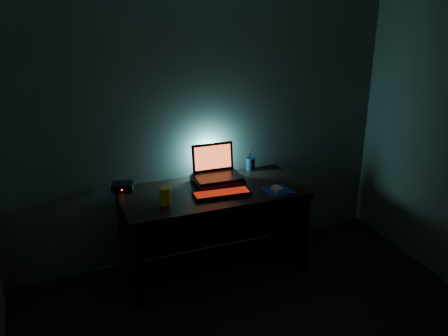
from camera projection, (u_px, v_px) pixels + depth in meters
name	position (u px, v px, depth m)	size (l,w,h in m)	color
room	(323.00, 222.00, 2.48)	(3.50, 4.00, 2.50)	black
desk	(211.00, 216.00, 4.21)	(1.50, 0.70, 0.75)	black
riser	(218.00, 181.00, 4.18)	(0.40, 0.30, 0.06)	black
laptop	(216.00, 169.00, 4.19)	(0.39, 0.29, 0.26)	black
keyboard	(222.00, 194.00, 3.97)	(0.47, 0.18, 0.03)	black
mousepad	(277.00, 191.00, 4.05)	(0.22, 0.20, 0.00)	navy
mouse	(277.00, 189.00, 4.05)	(0.06, 0.10, 0.03)	#929397
pen_cup	(250.00, 164.00, 4.47)	(0.08, 0.08, 0.11)	black
juice_glass	(165.00, 196.00, 3.80)	(0.08, 0.08, 0.14)	yellow
router	(123.00, 187.00, 4.07)	(0.20, 0.18, 0.06)	black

